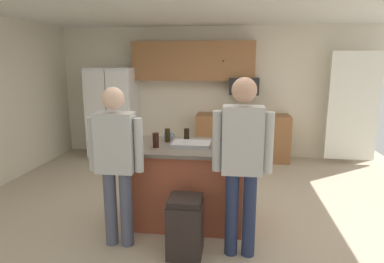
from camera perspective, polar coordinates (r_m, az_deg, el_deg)
floor at (r=4.43m, az=1.01°, el=-13.50°), size 7.04×7.04×0.00m
ceiling at (r=4.07m, az=1.15°, el=21.78°), size 7.04×7.04×0.00m
back_wall at (r=6.82m, az=3.76°, el=6.77°), size 6.40×0.10×2.60m
french_door_window_panel at (r=6.78m, az=26.03°, el=3.87°), size 0.90×0.06×2.00m
cabinet_run_upper at (r=6.64m, az=0.19°, el=12.06°), size 2.40×0.38×0.75m
cabinet_run_lower at (r=6.62m, az=8.66°, el=-0.94°), size 1.80×0.63×0.90m
refrigerator at (r=6.89m, az=-13.39°, el=3.17°), size 0.92×0.76×1.80m
microwave_over_range at (r=6.50m, az=8.93°, el=7.73°), size 0.56×0.40×0.32m
kitchen_island at (r=4.00m, az=-0.57°, el=-8.89°), size 1.41×0.90×0.95m
person_guest_right at (r=3.18m, az=8.65°, el=-4.18°), size 0.57×0.23×1.77m
person_host_foreground at (r=3.43m, az=-12.96°, el=-4.36°), size 0.57×0.22×1.66m
mug_ceramic_white at (r=4.16m, az=-4.15°, el=-0.74°), size 0.13×0.09×0.09m
glass_dark_ale at (r=4.06m, az=5.28°, el=-0.73°), size 0.07×0.07×0.14m
glass_stout_tall at (r=4.03m, az=-4.24°, el=-0.64°), size 0.06×0.06×0.16m
tumbler_amber at (r=3.77m, az=-6.26°, el=-1.50°), size 0.07×0.07×0.17m
glass_pilsner at (r=4.04m, az=-0.93°, el=-0.60°), size 0.07×0.07×0.16m
glass_short_whisky at (r=3.68m, az=4.09°, el=-2.07°), size 0.06×0.06×0.13m
serving_tray at (r=3.84m, az=-0.14°, el=-2.17°), size 0.44×0.30×0.04m
trash_bin at (r=3.41m, az=-1.18°, el=-16.06°), size 0.34×0.34×0.61m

